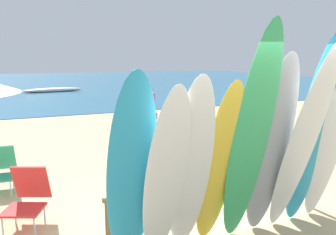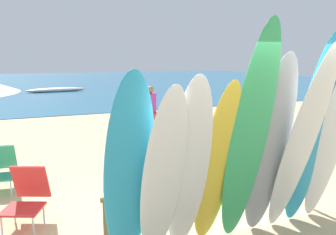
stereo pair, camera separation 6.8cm
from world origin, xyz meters
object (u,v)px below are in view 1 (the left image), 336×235
Objects in this scene: surfboard_white_6 at (302,143)px; surfboard_teal_7 at (312,134)px; surfboard_yellow_3 at (219,167)px; surfboard_white_8 at (334,133)px; surfboard_rack at (222,188)px; distant_boat at (53,90)px; surfboard_white_1 at (166,177)px; beach_chair_striped at (28,195)px; surfboard_white_2 at (190,168)px; surfboard_green_4 at (251,139)px; surfboard_teal_0 at (132,173)px; beachgoer_strolling at (258,118)px; beachgoer_by_water at (149,109)px; surfboard_grey_5 at (271,149)px.

surfboard_white_6 is 0.36m from surfboard_teal_7.
surfboard_teal_7 is (1.43, -0.02, 0.27)m from surfboard_yellow_3.
surfboard_white_8 is at bearing -3.07° from surfboard_teal_7.
surfboard_rack is 1.42m from surfboard_teal_7.
surfboard_white_6 is 21.38m from distant_boat.
surfboard_white_8 reaches higher than surfboard_rack.
beach_chair_striped is (-1.40, 1.66, -0.62)m from surfboard_white_1.
surfboard_white_2 is 0.83× the size of surfboard_teal_7.
surfboard_white_1 is 0.80× the size of surfboard_teal_7.
surfboard_teal_0 is at bearing 173.42° from surfboard_green_4.
surfboard_white_8 is (0.68, 0.12, 0.05)m from surfboard_white_6.
beachgoer_strolling is at bearing 36.04° from surfboard_teal_0.
distant_boat is at bearing 47.87° from beachgoer_by_water.
beach_chair_striped reaches higher than surfboard_rack.
surfboard_teal_0 reaches higher than surfboard_yellow_3.
surfboard_white_2 is 2.19m from surfboard_white_8.
surfboard_grey_5 is at bearing -2.45° from surfboard_white_1.
surfboard_teal_0 is 1.05× the size of surfboard_white_1.
surfboard_white_2 reaches higher than distant_boat.
beachgoer_by_water is (0.10, 5.89, -0.38)m from surfboard_white_6.
surfboard_white_6 is 0.98× the size of surfboard_teal_7.
surfboard_white_8 is at bearing -3.41° from surfboard_white_1.
surfboard_white_8 reaches higher than distant_boat.
beachgoer_by_water is at bearing 93.52° from surfboard_teal_7.
surfboard_green_4 reaches higher than surfboard_teal_7.
surfboard_white_6 reaches higher than surfboard_rack.
surfboard_white_6 is 3.77m from beach_chair_striped.
surfboard_white_1 is 0.76× the size of surfboard_green_4.
surfboard_white_6 reaches higher than surfboard_white_2.
surfboard_white_6 is (1.50, -0.14, 0.18)m from surfboard_white_2.
surfboard_white_8 reaches higher than surfboard_white_6.
surfboard_green_4 is at bearing -46.15° from beachgoer_strolling.
surfboard_green_4 is (1.43, -0.13, 0.27)m from surfboard_teal_0.
surfboard_white_2 is 0.84× the size of surfboard_white_8.
surfboard_white_1 is at bearing 176.27° from surfboard_green_4.
surfboard_rack is 1.54× the size of surfboard_white_1.
beachgoer_by_water is (0.47, 5.75, -0.32)m from surfboard_grey_5.
surfboard_green_4 is 0.76m from surfboard_white_6.
surfboard_white_6 is at bearing -41.88° from surfboard_rack.
surfboard_grey_5 is at bearing -2.65° from surfboard_teal_0.
surfboard_white_1 is 0.96× the size of surfboard_white_2.
surfboard_yellow_3 is (-0.37, -0.50, 0.51)m from surfboard_rack.
surfboard_rack is 20.65m from distant_boat.
beachgoer_strolling is at bearing 42.82° from surfboard_yellow_3.
surfboard_teal_0 reaches higher than distant_boat.
surfboard_green_4 is at bearing -1.74° from surfboard_white_2.
surfboard_rack is 1.71m from surfboard_white_8.
beachgoer_strolling reaches higher than surfboard_rack.
beachgoer_by_water is (1.60, 5.75, -0.20)m from surfboard_white_2.
distant_boat is (-0.88, 21.17, -1.07)m from surfboard_grey_5.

